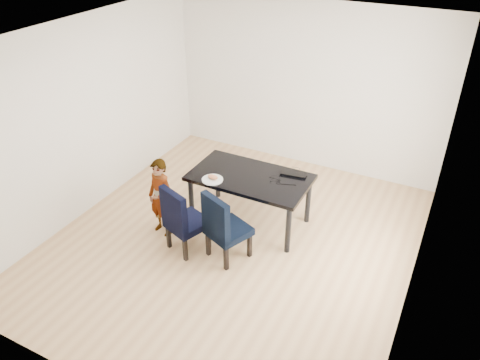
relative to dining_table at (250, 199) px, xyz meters
The scene contains 14 objects.
floor 0.63m from the dining_table, 90.00° to the right, with size 4.50×5.00×0.01m, color tan.
ceiling 2.38m from the dining_table, 90.00° to the right, with size 4.50×5.00×0.01m, color white.
wall_back 2.23m from the dining_table, 90.00° to the left, with size 4.50×0.01×2.70m, color white.
wall_front 3.16m from the dining_table, 90.00° to the right, with size 4.50×0.01×2.70m, color beige.
wall_left 2.51m from the dining_table, 167.50° to the right, with size 0.01×5.00×2.70m, color white.
wall_right 2.51m from the dining_table, 12.50° to the right, with size 0.01×5.00×2.70m, color white.
dining_table is the anchor object (origin of this frame).
chair_left 0.99m from the dining_table, 117.81° to the right, with size 0.45×0.47×0.94m, color black.
chair_right 0.79m from the dining_table, 83.77° to the right, with size 0.46×0.48×0.96m, color black.
child 1.22m from the dining_table, 141.88° to the right, with size 0.40×0.27×1.11m, color #F73F14.
plate 0.64m from the dining_table, 140.93° to the right, with size 0.28×0.28×0.02m, color silver.
sandwich 0.66m from the dining_table, 141.55° to the right, with size 0.15×0.07×0.06m, color #C87247.
laptop 0.72m from the dining_table, 35.05° to the left, with size 0.36×0.23×0.03m, color black.
cable_tangle 0.52m from the dining_table, ahead, with size 0.13×0.13×0.01m, color black.
Camera 1 is at (2.32, -4.35, 3.96)m, focal length 35.00 mm.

